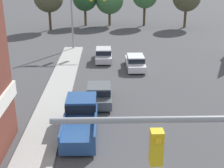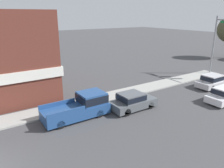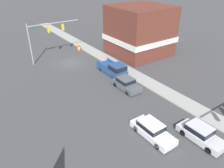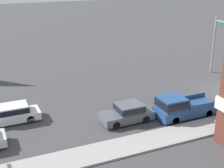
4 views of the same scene
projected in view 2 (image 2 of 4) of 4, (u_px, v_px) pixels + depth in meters
car_lead at (132, 101)px, 19.54m from camera, size 1.94×4.28×1.53m
car_second_ahead at (213, 81)px, 25.41m from camera, size 1.81×4.49×1.52m
pickup_truck_parked at (82, 106)px, 18.05m from camera, size 2.08×5.44×1.96m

